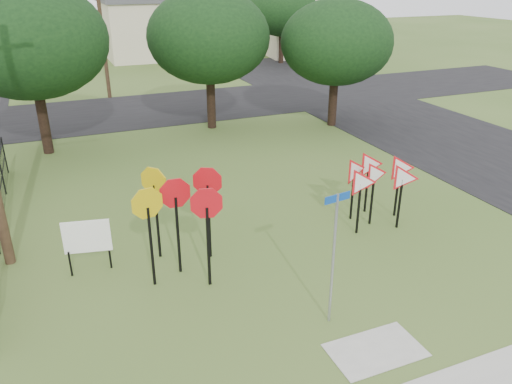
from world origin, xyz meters
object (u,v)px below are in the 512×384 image
(stop_sign_cluster, at_px, (179,203))
(info_board, at_px, (87,238))
(street_name_sign, at_px, (334,252))
(yield_sign_cluster, at_px, (377,175))

(stop_sign_cluster, bearing_deg, info_board, 159.37)
(street_name_sign, height_order, stop_sign_cluster, street_name_sign)
(yield_sign_cluster, xyz_separation_m, info_board, (-8.71, 0.42, -0.59))
(stop_sign_cluster, bearing_deg, yield_sign_cluster, 4.01)
(stop_sign_cluster, relative_size, yield_sign_cluster, 0.99)
(stop_sign_cluster, distance_m, yield_sign_cluster, 6.44)
(street_name_sign, distance_m, yield_sign_cluster, 5.46)
(street_name_sign, xyz_separation_m, stop_sign_cluster, (-2.55, 3.40, 0.17))
(stop_sign_cluster, height_order, yield_sign_cluster, stop_sign_cluster)
(stop_sign_cluster, relative_size, info_board, 1.78)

